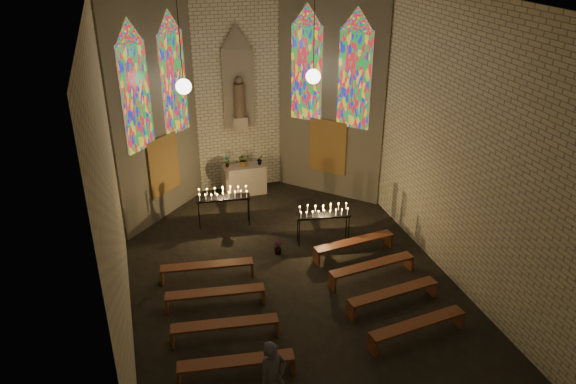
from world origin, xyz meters
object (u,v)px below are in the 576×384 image
(aisle_flower_pot, at_px, (278,248))
(votive_stand_left, at_px, (223,195))
(visitor, at_px, (273,378))
(votive_stand_right, at_px, (324,213))
(altar, at_px, (244,180))

(aisle_flower_pot, distance_m, votive_stand_left, 2.45)
(aisle_flower_pot, bearing_deg, votive_stand_left, 118.80)
(votive_stand_left, relative_size, visitor, 1.03)
(votive_stand_right, relative_size, visitor, 0.99)
(aisle_flower_pot, height_order, votive_stand_right, votive_stand_right)
(votive_stand_left, bearing_deg, altar, 68.20)
(aisle_flower_pot, bearing_deg, altar, 90.53)
(visitor, bearing_deg, votive_stand_left, 66.74)
(aisle_flower_pot, height_order, visitor, visitor)
(aisle_flower_pot, relative_size, votive_stand_left, 0.24)
(votive_stand_left, height_order, votive_stand_right, votive_stand_left)
(altar, distance_m, votive_stand_right, 4.06)
(altar, xyz_separation_m, votive_stand_right, (1.44, -3.77, 0.46))
(altar, height_order, votive_stand_right, votive_stand_right)
(altar, distance_m, aisle_flower_pot, 4.01)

